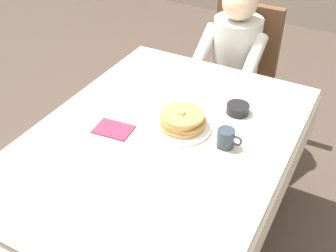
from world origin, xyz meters
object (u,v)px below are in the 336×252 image
(bowl_butter, at_px, (238,109))
(spoon_near_edge, at_px, (153,173))
(plate_breakfast, at_px, (181,127))
(diner_person, at_px, (233,57))
(knife_right_of_plate, at_px, (218,142))
(cup_coffee, at_px, (226,138))
(fork_left_of_plate, at_px, (143,119))
(chair_diner, at_px, (240,66))
(dining_table_main, at_px, (159,152))
(breakfast_stack, at_px, (182,120))

(bowl_butter, xyz_separation_m, spoon_near_edge, (-0.15, -0.56, -0.02))
(plate_breakfast, height_order, spoon_near_edge, plate_breakfast)
(diner_person, distance_m, spoon_near_edge, 1.24)
(diner_person, height_order, bowl_butter, diner_person)
(diner_person, bearing_deg, knife_right_of_plate, 106.53)
(plate_breakfast, distance_m, knife_right_of_plate, 0.19)
(plate_breakfast, distance_m, cup_coffee, 0.23)
(spoon_near_edge, bearing_deg, fork_left_of_plate, 137.34)
(chair_diner, relative_size, spoon_near_edge, 6.20)
(bowl_butter, bearing_deg, chair_diner, 108.10)
(cup_coffee, distance_m, bowl_butter, 0.27)
(dining_table_main, distance_m, fork_left_of_plate, 0.18)
(diner_person, distance_m, knife_right_of_plate, 0.97)
(cup_coffee, bearing_deg, breakfast_stack, 173.12)
(plate_breakfast, distance_m, bowl_butter, 0.30)
(cup_coffee, distance_m, fork_left_of_plate, 0.42)
(chair_diner, bearing_deg, cup_coffee, 106.08)
(chair_diner, relative_size, fork_left_of_plate, 5.17)
(knife_right_of_plate, height_order, spoon_near_edge, same)
(chair_diner, height_order, cup_coffee, chair_diner)
(fork_left_of_plate, distance_m, spoon_near_edge, 0.38)
(breakfast_stack, height_order, fork_left_of_plate, breakfast_stack)
(breakfast_stack, xyz_separation_m, bowl_butter, (0.18, 0.24, -0.03))
(diner_person, relative_size, knife_right_of_plate, 5.60)
(fork_left_of_plate, bearing_deg, spoon_near_edge, -140.58)
(chair_diner, height_order, knife_right_of_plate, chair_diner)
(dining_table_main, xyz_separation_m, fork_left_of_plate, (-0.13, 0.08, 0.09))
(diner_person, xyz_separation_m, fork_left_of_plate, (-0.10, -0.93, 0.07))
(dining_table_main, bearing_deg, breakfast_stack, 60.62)
(fork_left_of_plate, xyz_separation_m, spoon_near_edge, (0.23, -0.30, 0.00))
(fork_left_of_plate, bearing_deg, plate_breakfast, -81.37)
(chair_diner, bearing_deg, fork_left_of_plate, 84.51)
(diner_person, distance_m, breakfast_stack, 0.92)
(chair_diner, height_order, bowl_butter, chair_diner)
(knife_right_of_plate, bearing_deg, dining_table_main, 103.47)
(breakfast_stack, height_order, cup_coffee, breakfast_stack)
(diner_person, bearing_deg, fork_left_of_plate, 83.60)
(plate_breakfast, bearing_deg, breakfast_stack, 21.95)
(cup_coffee, height_order, bowl_butter, cup_coffee)
(diner_person, xyz_separation_m, plate_breakfast, (0.09, -0.91, 0.08))
(cup_coffee, distance_m, spoon_near_edge, 0.36)
(fork_left_of_plate, height_order, knife_right_of_plate, same)
(breakfast_stack, xyz_separation_m, knife_right_of_plate, (0.19, -0.02, -0.05))
(bowl_butter, height_order, fork_left_of_plate, bowl_butter)
(cup_coffee, xyz_separation_m, bowl_butter, (-0.04, 0.26, -0.02))
(dining_table_main, relative_size, plate_breakfast, 5.44)
(breakfast_stack, relative_size, cup_coffee, 1.89)
(dining_table_main, bearing_deg, spoon_near_edge, -67.21)
(knife_right_of_plate, distance_m, spoon_near_edge, 0.34)
(cup_coffee, bearing_deg, bowl_butter, 99.55)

